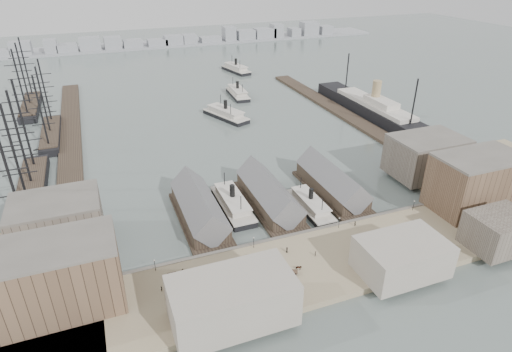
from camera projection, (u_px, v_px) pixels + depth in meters
name	position (u px, v px, depth m)	size (l,w,h in m)	color
ground	(288.00, 231.00, 143.10)	(900.00, 900.00, 0.00)	#515E5B
quay	(317.00, 264.00, 126.10)	(180.00, 30.00, 2.00)	gray
seawall	(295.00, 236.00, 138.27)	(180.00, 1.20, 2.30)	#59544C
west_wharf	(70.00, 146.00, 203.75)	(10.00, 220.00, 1.60)	#2D231C
east_wharf	(346.00, 115.00, 241.95)	(10.00, 180.00, 1.60)	#2D231C
ferry_shed_west	(199.00, 209.00, 146.62)	(14.00, 42.00, 12.60)	#2D231C
ferry_shed_center	(269.00, 195.00, 154.90)	(14.00, 42.00, 12.60)	#2D231C
ferry_shed_east	(332.00, 183.00, 163.17)	(14.00, 42.00, 12.60)	#2D231C
warehouse_west_front	(53.00, 279.00, 105.80)	(32.00, 18.00, 18.00)	brown
warehouse_west_back	(58.00, 222.00, 131.52)	(26.00, 20.00, 14.00)	#60564C
warehouse_east_front	(476.00, 183.00, 148.85)	(30.00, 18.00, 19.00)	brown
warehouse_east_back	(426.00, 156.00, 172.73)	(28.00, 20.00, 15.00)	#60564C
street_bldg_center	(402.00, 257.00, 119.76)	(24.00, 16.00, 10.00)	gray
street_bldg_west	(232.00, 300.00, 103.39)	(30.00, 16.00, 12.00)	gray
street_bldg_east	(499.00, 231.00, 129.84)	(18.00, 14.00, 11.00)	#60564C
lamp_post_far_w	(155.00, 263.00, 120.80)	(0.44, 0.44, 3.92)	black
lamp_post_near_w	(254.00, 240.00, 130.35)	(0.44, 0.44, 3.92)	black
lamp_post_near_e	(339.00, 221.00, 139.90)	(0.44, 0.44, 3.92)	black
lamp_post_far_e	(414.00, 204.00, 149.45)	(0.44, 0.44, 3.92)	black
far_shore	(142.00, 43.00, 416.83)	(500.00, 40.00, 15.72)	gray
ferry_docked_west	(233.00, 203.00, 154.16)	(8.69, 28.96, 10.34)	black
ferry_docked_east	(310.00, 204.00, 153.89)	(7.64, 25.46, 9.09)	black
ferry_open_near	(226.00, 114.00, 238.84)	(20.09, 32.18, 11.05)	black
ferry_open_mid	(238.00, 93.00, 275.45)	(10.34, 29.61, 10.42)	black
ferry_open_far	(236.00, 69.00, 331.88)	(15.68, 31.77, 10.89)	black
sailing_ship_near	(31.00, 194.00, 159.00)	(9.79, 67.42, 40.23)	black
sailing_ship_mid	(51.00, 133.00, 213.41)	(8.69, 50.20, 35.72)	black
sailing_ship_far	(31.00, 105.00, 251.82)	(9.39, 52.19, 38.62)	black
ocean_steamer	(374.00, 109.00, 239.81)	(14.19, 103.72, 20.74)	black
tram	(444.00, 211.00, 146.97)	(3.22, 9.92, 3.47)	black
horse_cart_left	(179.00, 273.00, 119.94)	(4.71, 1.60, 1.67)	black
horse_cart_center	(297.00, 269.00, 121.41)	(4.77, 3.06, 1.42)	black
horse_cart_right	(380.00, 247.00, 130.56)	(4.61, 1.75, 1.48)	black
pedestrian_0	(162.00, 289.00, 114.42)	(0.58, 0.42, 1.58)	black
pedestrian_1	(191.00, 283.00, 116.46)	(0.77, 0.60, 1.57)	black
pedestrian_2	(251.00, 256.00, 126.69)	(1.01, 0.58, 1.56)	black
pedestrian_3	(274.00, 272.00, 120.15)	(1.01, 0.42, 1.73)	black
pedestrian_4	(287.00, 250.00, 129.18)	(0.87, 0.57, 1.79)	black
pedestrian_5	(315.00, 254.00, 127.61)	(0.60, 0.44, 1.65)	black
pedestrian_6	(355.00, 224.00, 141.69)	(0.84, 0.65, 1.72)	black
pedestrian_7	(426.00, 240.00, 133.43)	(1.17, 0.67, 1.81)	black
pedestrian_8	(413.00, 222.00, 142.71)	(0.92, 0.38, 1.57)	black
pedestrian_9	(480.00, 223.00, 141.87)	(0.88, 0.57, 1.80)	black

